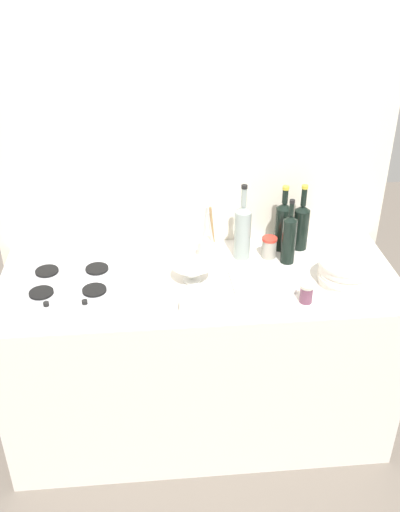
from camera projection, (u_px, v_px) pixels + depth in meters
ground_plane at (200, 421)px, 3.02m from camera, size 6.00×6.00×0.00m
counter_block at (200, 356)px, 2.79m from camera, size 1.80×0.70×0.90m
backsplash_panel at (193, 180)px, 2.72m from camera, size 1.90×0.06×2.44m
stovetop_hob at (70, 283)px, 2.50m from camera, size 0.45×0.38×0.04m
plate_stack at (345, 272)px, 2.51m from camera, size 0.24×0.24×0.11m
wine_bottle_leftmost at (289, 238)px, 2.62m from camera, size 0.06×0.06×0.32m
wine_bottle_mid_left at (283, 225)px, 2.73m from camera, size 0.08×0.08×0.33m
wine_bottle_mid_right at (243, 231)px, 2.65m from camera, size 0.08×0.08×0.37m
wine_bottle_rightmost at (301, 225)px, 2.74m from camera, size 0.07×0.07×0.33m
mixing_bowl at (192, 272)px, 2.52m from camera, size 0.18×0.18×0.08m
butter_dish at (200, 302)px, 2.35m from camera, size 0.17×0.11×0.06m
utensil_crock at (208, 248)px, 2.68m from camera, size 0.09×0.09×0.29m
condiment_jar_front at (306, 293)px, 2.38m from camera, size 0.06×0.06×0.08m
condiment_jar_rear at (269, 247)px, 2.70m from camera, size 0.07×0.07×0.10m
cutting_board at (262, 282)px, 2.52m from camera, size 0.27×0.20×0.02m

